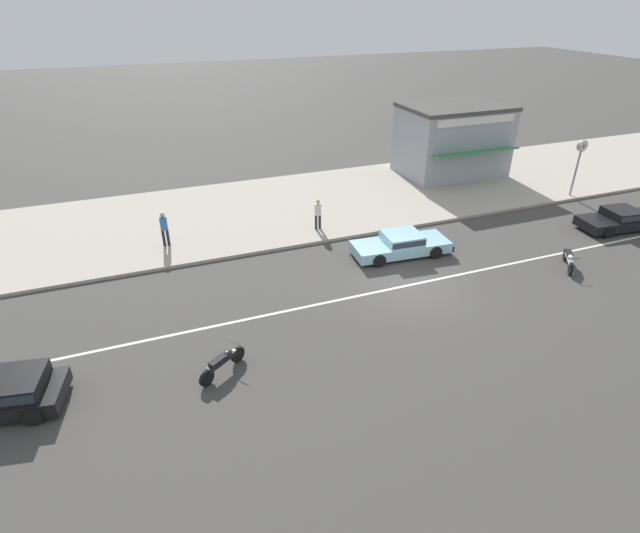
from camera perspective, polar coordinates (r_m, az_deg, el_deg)
ground_plane at (r=21.31m, az=10.40°, el=-2.07°), size 160.00×160.00×0.00m
lane_centre_stripe at (r=21.31m, az=10.40°, el=-2.06°), size 50.40×0.14×0.01m
kerb_strip at (r=29.35m, az=0.52°, el=7.48°), size 68.00×10.00×0.15m
sedan_black_0 at (r=30.10m, az=31.12°, el=4.68°), size 4.50×2.17×1.06m
sedan_pale_blue_2 at (r=23.46m, az=9.28°, el=2.56°), size 4.72×2.09×1.06m
hatchback_black_3 at (r=17.57m, az=-32.61°, el=-12.07°), size 3.95×2.33×1.10m
motorcycle_0 at (r=16.51m, az=-11.06°, el=-10.68°), size 1.68×1.20×0.80m
motorcycle_1 at (r=24.68m, az=26.55°, el=0.79°), size 1.23×1.63×0.80m
street_clock at (r=32.90m, az=27.58°, el=11.28°), size 0.65×0.22×3.29m
pedestrian_near_clock at (r=25.25m, az=-0.24°, el=6.24°), size 0.34×0.34×1.58m
pedestrian_mid_kerb at (r=24.56m, az=-17.40°, el=4.38°), size 0.34×0.34×1.70m
shopfront_corner_warung at (r=34.53m, az=14.89°, el=13.84°), size 6.59×5.20×4.42m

